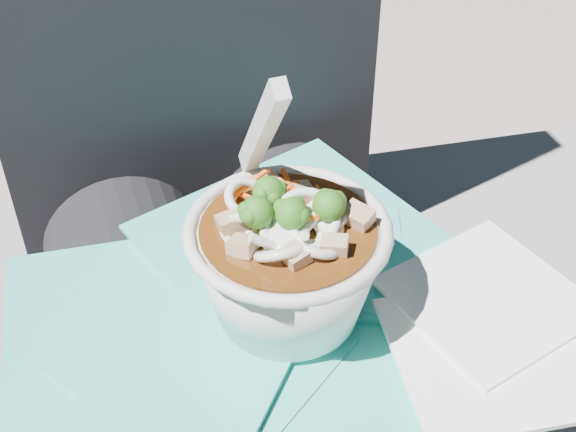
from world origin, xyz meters
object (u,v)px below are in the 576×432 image
object	(u,v)px
lap	(281,404)
udon_bowl	(287,257)
plastic_bag	(249,317)
person_body	(246,298)

from	to	relation	value
lap	udon_bowl	bearing A→B (deg)	53.58
lap	plastic_bag	size ratio (longest dim) A/B	1.19
plastic_bag	udon_bowl	size ratio (longest dim) A/B	2.14
person_body	udon_bowl	xyz separation A→B (m)	(0.01, -0.08, 0.11)
plastic_bag	udon_bowl	world-z (taller)	udon_bowl
person_body	plastic_bag	distance (m)	0.09
lap	plastic_bag	bearing A→B (deg)	128.15
person_body	plastic_bag	xyz separation A→B (m)	(-0.02, -0.07, 0.05)
person_body	udon_bowl	bearing A→B (deg)	-83.18
person_body	plastic_bag	bearing A→B (deg)	-103.39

